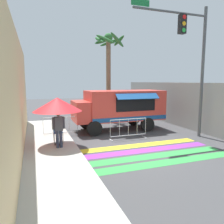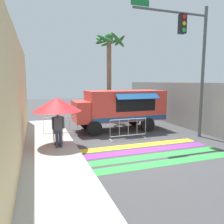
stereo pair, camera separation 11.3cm
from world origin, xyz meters
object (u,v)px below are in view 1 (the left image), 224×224
object	(u,v)px
traffic_signal_pole	(191,51)
palm_tree	(109,59)
food_truck	(118,106)
folding_chair	(58,130)
vendor_person	(59,127)
barricade_side	(61,127)
patio_umbrella	(57,104)
barricade_front	(128,129)

from	to	relation	value
traffic_signal_pole	palm_tree	xyz separation A→B (m)	(-2.36, 5.84, 0.04)
food_truck	folding_chair	size ratio (longest dim) A/B	5.97
food_truck	vendor_person	size ratio (longest dim) A/B	3.42
barricade_side	folding_chair	bearing A→B (deg)	-101.38
traffic_signal_pole	barricade_side	xyz separation A→B (m)	(-6.24, 2.58, -3.95)
food_truck	patio_umbrella	bearing A→B (deg)	-147.57
traffic_signal_pole	food_truck	bearing A→B (deg)	133.64
traffic_signal_pole	folding_chair	world-z (taller)	traffic_signal_pole
food_truck	palm_tree	bearing A→B (deg)	81.55
patio_umbrella	vendor_person	distance (m)	1.03
patio_umbrella	palm_tree	size ratio (longest dim) A/B	0.34
barricade_front	folding_chair	bearing A→B (deg)	175.86
patio_umbrella	barricade_front	bearing A→B (deg)	4.25
traffic_signal_pole	patio_umbrella	size ratio (longest dim) A/B	3.13
vendor_person	patio_umbrella	bearing A→B (deg)	70.10
traffic_signal_pole	vendor_person	world-z (taller)	traffic_signal_pole
barricade_front	palm_tree	bearing A→B (deg)	82.17
vendor_person	barricade_side	xyz separation A→B (m)	(0.37, 2.51, -0.50)
traffic_signal_pole	folding_chair	distance (m)	7.64
barricade_front	palm_tree	world-z (taller)	palm_tree
food_truck	traffic_signal_pole	size ratio (longest dim) A/B	0.81
food_truck	vendor_person	distance (m)	4.79
folding_chair	barricade_front	size ratio (longest dim) A/B	0.45
patio_umbrella	vendor_person	bearing A→B (deg)	-93.11
food_truck	traffic_signal_pole	bearing A→B (deg)	-46.36
vendor_person	barricade_side	world-z (taller)	vendor_person
folding_chair	palm_tree	xyz separation A→B (m)	(4.19, 4.80, 3.83)
patio_umbrella	barricade_side	world-z (taller)	patio_umbrella
folding_chair	palm_tree	size ratio (longest dim) A/B	0.14
patio_umbrella	barricade_side	distance (m)	2.53
vendor_person	traffic_signal_pole	bearing A→B (deg)	-17.38
traffic_signal_pole	palm_tree	bearing A→B (deg)	112.02
patio_umbrella	barricade_side	xyz separation A→B (m)	(0.35, 2.06, -1.42)
food_truck	barricade_side	world-z (taller)	food_truck
vendor_person	palm_tree	xyz separation A→B (m)	(4.25, 5.77, 3.49)
folding_chair	barricade_side	world-z (taller)	barricade_side
folding_chair	barricade_side	xyz separation A→B (m)	(0.31, 1.54, -0.16)
food_truck	vendor_person	xyz separation A→B (m)	(-3.82, -2.86, -0.43)
folding_chair	traffic_signal_pole	bearing A→B (deg)	-10.54
barricade_side	palm_tree	bearing A→B (deg)	40.03
traffic_signal_pole	barricade_front	distance (m)	5.05
patio_umbrella	barricade_front	size ratio (longest dim) A/B	1.06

